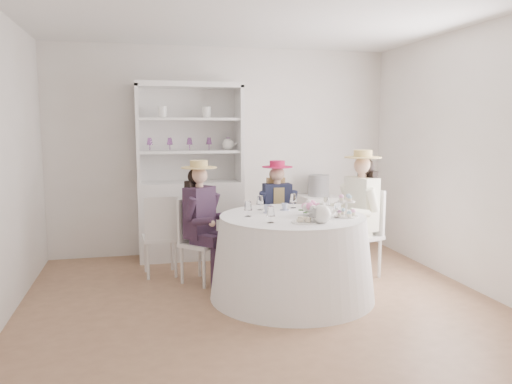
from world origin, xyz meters
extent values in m
plane|color=#896244|center=(0.00, 0.00, 0.00)|extent=(4.50, 4.50, 0.00)
plane|color=white|center=(0.00, 0.00, 2.70)|extent=(4.50, 4.50, 0.00)
plane|color=silver|center=(0.00, 2.00, 1.35)|extent=(4.50, 0.00, 4.50)
plane|color=silver|center=(0.00, -2.00, 1.35)|extent=(4.50, 0.00, 4.50)
plane|color=silver|center=(2.25, 0.00, 1.35)|extent=(0.00, 4.50, 4.50)
cone|color=white|center=(0.35, 0.03, 0.40)|extent=(1.62, 1.62, 0.80)
cylinder|color=white|center=(0.35, 0.03, 0.81)|extent=(1.42, 1.42, 0.02)
cube|color=silver|center=(-0.47, 1.75, 0.49)|extent=(1.34, 0.58, 0.98)
cube|color=silver|center=(-0.47, 1.97, 1.58)|extent=(1.31, 0.13, 1.20)
cube|color=silver|center=(-0.47, 1.75, 2.18)|extent=(1.34, 0.58, 0.07)
cube|color=silver|center=(-1.10, 1.75, 1.58)|extent=(0.08, 0.49, 1.20)
cube|color=silver|center=(0.16, 1.75, 1.58)|extent=(0.08, 0.49, 1.20)
cube|color=silver|center=(-0.47, 1.75, 1.36)|extent=(1.25, 0.52, 0.03)
cube|color=silver|center=(-0.47, 1.75, 1.77)|extent=(1.25, 0.52, 0.03)
sphere|color=white|center=(0.02, 1.75, 1.45)|extent=(0.15, 0.15, 0.15)
cube|color=silver|center=(1.26, 1.75, 0.37)|extent=(0.49, 0.49, 0.74)
cylinder|color=black|center=(1.26, 1.75, 0.88)|extent=(0.31, 0.31, 0.28)
cube|color=silver|center=(-0.47, 0.67, 0.42)|extent=(0.53, 0.53, 0.04)
cylinder|color=silver|center=(-0.47, 0.46, 0.21)|extent=(0.03, 0.03, 0.41)
cylinder|color=silver|center=(-0.26, 0.67, 0.21)|extent=(0.03, 0.03, 0.41)
cylinder|color=silver|center=(-0.68, 0.68, 0.21)|extent=(0.03, 0.03, 0.41)
cylinder|color=silver|center=(-0.46, 0.89, 0.21)|extent=(0.03, 0.03, 0.41)
cube|color=silver|center=(-0.59, 0.80, 0.68)|extent=(0.28, 0.27, 0.47)
cube|color=black|center=(-0.48, 0.69, 0.77)|extent=(0.37, 0.37, 0.54)
cube|color=black|center=(-0.45, 0.54, 0.50)|extent=(0.31, 0.31, 0.11)
cylinder|color=black|center=(-0.36, 0.44, 0.22)|extent=(0.09, 0.09, 0.43)
cylinder|color=black|center=(-0.59, 0.53, 0.84)|extent=(0.17, 0.18, 0.26)
cube|color=black|center=(-0.33, 0.65, 0.50)|extent=(0.31, 0.31, 0.11)
cylinder|color=black|center=(-0.24, 0.56, 0.22)|extent=(0.09, 0.09, 0.43)
cylinder|color=black|center=(-0.32, 0.80, 0.84)|extent=(0.17, 0.18, 0.26)
cylinder|color=#D8A889|center=(-0.48, 0.69, 1.06)|extent=(0.08, 0.08, 0.08)
sphere|color=#D8A889|center=(-0.48, 0.69, 1.16)|extent=(0.18, 0.18, 0.18)
sphere|color=black|center=(-0.51, 0.72, 1.15)|extent=(0.18, 0.18, 0.18)
cube|color=black|center=(-0.53, 0.74, 0.93)|extent=(0.21, 0.21, 0.36)
cylinder|color=#D7B768|center=(-0.48, 0.69, 1.25)|extent=(0.38, 0.38, 0.01)
cylinder|color=#D7B768|center=(-0.48, 0.69, 1.29)|extent=(0.19, 0.19, 0.08)
cube|color=silver|center=(0.49, 1.06, 0.41)|extent=(0.37, 0.37, 0.04)
cylinder|color=silver|center=(0.34, 0.92, 0.20)|extent=(0.03, 0.03, 0.40)
cylinder|color=silver|center=(0.63, 0.91, 0.20)|extent=(0.03, 0.03, 0.40)
cylinder|color=silver|center=(0.35, 1.21, 0.20)|extent=(0.03, 0.03, 0.40)
cylinder|color=silver|center=(0.64, 1.20, 0.20)|extent=(0.03, 0.03, 0.40)
cube|color=silver|center=(0.49, 1.23, 0.65)|extent=(0.34, 0.04, 0.45)
cube|color=#1B2037|center=(0.49, 1.08, 0.74)|extent=(0.33, 0.19, 0.53)
cube|color=tan|center=(0.49, 1.08, 0.74)|extent=(0.13, 0.20, 0.45)
cube|color=#1B2037|center=(0.40, 0.96, 0.48)|extent=(0.13, 0.31, 0.11)
cylinder|color=#1B2037|center=(0.40, 0.83, 0.21)|extent=(0.09, 0.09, 0.42)
cylinder|color=#1B2037|center=(0.30, 1.05, 0.81)|extent=(0.09, 0.16, 0.25)
cube|color=#1B2037|center=(0.57, 0.95, 0.48)|extent=(0.13, 0.31, 0.11)
cylinder|color=#1B2037|center=(0.56, 0.82, 0.21)|extent=(0.09, 0.09, 0.42)
cylinder|color=#1B2037|center=(0.67, 1.04, 0.81)|extent=(0.09, 0.16, 0.25)
cylinder|color=#D8A889|center=(0.49, 1.08, 1.02)|extent=(0.08, 0.08, 0.07)
sphere|color=#D8A889|center=(0.49, 1.08, 1.12)|extent=(0.17, 0.17, 0.17)
sphere|color=tan|center=(0.49, 1.12, 1.11)|extent=(0.17, 0.17, 0.17)
cube|color=tan|center=(0.49, 1.15, 0.90)|extent=(0.22, 0.08, 0.34)
cylinder|color=#BC1C4B|center=(0.49, 1.08, 1.21)|extent=(0.36, 0.36, 0.01)
cylinder|color=#BC1C4B|center=(0.49, 1.08, 1.24)|extent=(0.18, 0.18, 0.07)
cube|color=silver|center=(1.28, 0.49, 0.45)|extent=(0.51, 0.51, 0.04)
cylinder|color=silver|center=(1.08, 0.60, 0.22)|extent=(0.04, 0.04, 0.44)
cylinder|color=silver|center=(1.18, 0.29, 0.22)|extent=(0.04, 0.04, 0.44)
cylinder|color=silver|center=(1.39, 0.70, 0.22)|extent=(0.04, 0.04, 0.44)
cylinder|color=silver|center=(1.48, 0.39, 0.22)|extent=(0.04, 0.04, 0.44)
cube|color=silver|center=(1.46, 0.55, 0.73)|extent=(0.14, 0.38, 0.50)
cube|color=white|center=(1.30, 0.50, 0.83)|extent=(0.30, 0.41, 0.59)
cube|color=white|center=(1.14, 0.55, 0.53)|extent=(0.37, 0.23, 0.12)
cylinder|color=white|center=(1.01, 0.50, 0.23)|extent=(0.10, 0.10, 0.46)
cylinder|color=white|center=(1.20, 0.69, 0.90)|extent=(0.19, 0.14, 0.28)
cube|color=white|center=(1.19, 0.37, 0.53)|extent=(0.37, 0.23, 0.12)
cylinder|color=white|center=(1.06, 0.33, 0.23)|extent=(0.10, 0.10, 0.46)
cylinder|color=white|center=(1.33, 0.29, 0.90)|extent=(0.19, 0.14, 0.28)
cylinder|color=#D8A889|center=(1.30, 0.50, 1.14)|extent=(0.09, 0.09, 0.08)
sphere|color=#D8A889|center=(1.30, 0.50, 1.25)|extent=(0.19, 0.19, 0.19)
sphere|color=black|center=(1.35, 0.51, 1.24)|extent=(0.19, 0.19, 0.19)
cube|color=black|center=(1.38, 0.52, 1.00)|extent=(0.15, 0.26, 0.38)
cylinder|color=#D7B768|center=(1.30, 0.50, 1.34)|extent=(0.40, 0.40, 0.01)
cylinder|color=#D7B768|center=(1.30, 0.50, 1.38)|extent=(0.20, 0.20, 0.08)
cube|color=silver|center=(-0.89, 1.06, 0.43)|extent=(0.40, 0.40, 0.04)
cylinder|color=silver|center=(-0.75, 1.22, 0.21)|extent=(0.03, 0.03, 0.42)
cylinder|color=silver|center=(-1.05, 1.20, 0.21)|extent=(0.03, 0.03, 0.42)
cylinder|color=silver|center=(-0.73, 0.92, 0.21)|extent=(0.03, 0.03, 0.42)
cylinder|color=silver|center=(-1.03, 0.90, 0.21)|extent=(0.03, 0.03, 0.42)
cube|color=silver|center=(-0.88, 0.89, 0.68)|extent=(0.36, 0.05, 0.47)
imported|color=white|center=(0.15, 0.21, 0.85)|extent=(0.11, 0.11, 0.07)
imported|color=white|center=(0.36, 0.32, 0.85)|extent=(0.09, 0.09, 0.07)
imported|color=white|center=(0.61, 0.11, 0.85)|extent=(0.11, 0.11, 0.07)
imported|color=white|center=(0.56, -0.03, 0.85)|extent=(0.28, 0.28, 0.05)
sphere|color=pink|center=(0.59, -0.07, 0.92)|extent=(0.08, 0.08, 0.08)
sphere|color=white|center=(0.58, -0.03, 0.92)|extent=(0.08, 0.08, 0.08)
sphere|color=pink|center=(0.55, -0.01, 0.92)|extent=(0.08, 0.08, 0.08)
sphere|color=white|center=(0.51, -0.01, 0.92)|extent=(0.08, 0.08, 0.08)
sphere|color=pink|center=(0.48, -0.03, 0.92)|extent=(0.08, 0.08, 0.08)
sphere|color=white|center=(0.46, -0.07, 0.92)|extent=(0.08, 0.08, 0.08)
sphere|color=pink|center=(0.48, -0.11, 0.92)|extent=(0.08, 0.08, 0.08)
sphere|color=white|center=(0.51, -0.13, 0.92)|extent=(0.08, 0.08, 0.08)
sphere|color=pink|center=(0.55, -0.13, 0.92)|extent=(0.08, 0.08, 0.08)
sphere|color=white|center=(0.58, -0.11, 0.92)|extent=(0.08, 0.08, 0.08)
sphere|color=white|center=(0.49, -0.39, 0.90)|extent=(0.18, 0.18, 0.18)
cylinder|color=white|center=(0.60, -0.39, 0.91)|extent=(0.11, 0.03, 0.09)
cylinder|color=white|center=(0.49, -0.39, 0.99)|extent=(0.04, 0.04, 0.02)
cylinder|color=white|center=(0.34, -0.35, 0.82)|extent=(0.23, 0.23, 0.01)
cube|color=beige|center=(0.30, -0.37, 0.85)|extent=(0.05, 0.04, 0.03)
cube|color=beige|center=(0.34, -0.35, 0.86)|extent=(0.06, 0.05, 0.03)
cube|color=beige|center=(0.38, -0.33, 0.85)|extent=(0.06, 0.06, 0.03)
cube|color=beige|center=(0.32, -0.32, 0.86)|extent=(0.06, 0.06, 0.03)
cube|color=beige|center=(0.37, -0.39, 0.85)|extent=(0.06, 0.06, 0.03)
cylinder|color=white|center=(0.83, -0.17, 0.82)|extent=(0.23, 0.23, 0.01)
cylinder|color=white|center=(0.83, -0.17, 0.89)|extent=(0.02, 0.02, 0.15)
cylinder|color=white|center=(0.83, -0.17, 0.97)|extent=(0.17, 0.17, 0.01)
camera|label=1|loc=(-1.10, -4.56, 1.70)|focal=35.00mm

